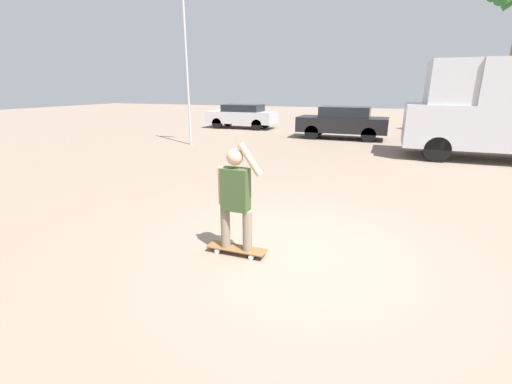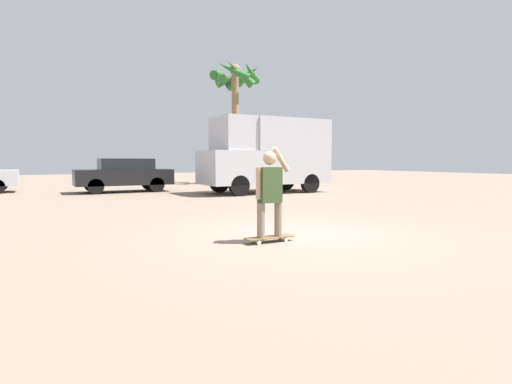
# 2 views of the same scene
# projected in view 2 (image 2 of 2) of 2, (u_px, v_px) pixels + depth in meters

# --- Properties ---
(ground_plane) EXTENTS (80.00, 80.00, 0.00)m
(ground_plane) POSITION_uv_depth(u_px,v_px,m) (296.00, 234.00, 7.79)
(ground_plane) COLOR gray
(skateboard) EXTENTS (0.91, 0.25, 0.09)m
(skateboard) POSITION_uv_depth(u_px,v_px,m) (270.00, 238.00, 7.06)
(skateboard) COLOR brown
(skateboard) RESTS_ON ground_plane
(person_skateboarder) EXTENTS (0.68, 0.24, 1.60)m
(person_skateboarder) POSITION_uv_depth(u_px,v_px,m) (270.00, 189.00, 6.99)
(person_skateboarder) COLOR gray
(person_skateboarder) RESTS_ON skateboard
(camper_van) EXTENTS (5.71, 2.30, 3.30)m
(camper_van) POSITION_uv_depth(u_px,v_px,m) (268.00, 153.00, 17.88)
(camper_van) COLOR black
(camper_van) RESTS_ON ground_plane
(parked_car_black) EXTENTS (4.22, 1.74, 1.53)m
(parked_car_black) POSITION_uv_depth(u_px,v_px,m) (124.00, 174.00, 18.30)
(parked_car_black) COLOR black
(parked_car_black) RESTS_ON ground_plane
(palm_tree_near_van) EXTENTS (3.35, 3.35, 7.52)m
(palm_tree_near_van) POSITION_uv_depth(u_px,v_px,m) (235.00, 84.00, 24.72)
(palm_tree_near_van) COLOR #8E704C
(palm_tree_near_van) RESTS_ON ground_plane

